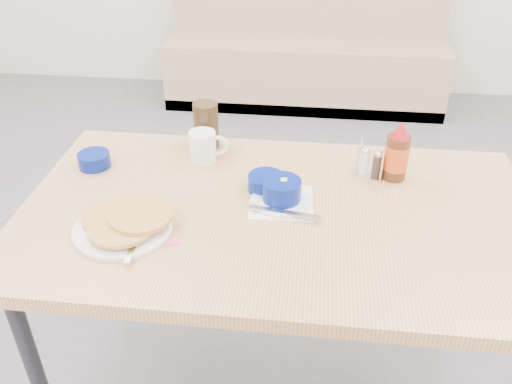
# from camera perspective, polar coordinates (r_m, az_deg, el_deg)

# --- Properties ---
(booth_bench) EXTENTS (1.90, 0.56, 1.22)m
(booth_bench) POSITION_cam_1_polar(r_m,az_deg,el_deg) (3.94, 5.25, 14.55)
(booth_bench) COLOR tan
(booth_bench) RESTS_ON ground
(dining_table) EXTENTS (1.40, 0.80, 0.76)m
(dining_table) POSITION_cam_1_polar(r_m,az_deg,el_deg) (1.51, 2.19, -3.84)
(dining_table) COLOR tan
(dining_table) RESTS_ON ground
(pancake_plate) EXTENTS (0.26, 0.27, 0.04)m
(pancake_plate) POSITION_cam_1_polar(r_m,az_deg,el_deg) (1.43, -13.71, -3.25)
(pancake_plate) COLOR white
(pancake_plate) RESTS_ON dining_table
(coffee_mug) EXTENTS (0.12, 0.08, 0.09)m
(coffee_mug) POSITION_cam_1_polar(r_m,az_deg,el_deg) (1.68, -5.50, 4.87)
(coffee_mug) COLOR white
(coffee_mug) RESTS_ON dining_table
(grits_setting) EXTENTS (0.20, 0.18, 0.07)m
(grits_setting) POSITION_cam_1_polar(r_m,az_deg,el_deg) (1.48, 2.72, -0.15)
(grits_setting) COLOR white
(grits_setting) RESTS_ON dining_table
(creamer_bowl) EXTENTS (0.10, 0.10, 0.04)m
(creamer_bowl) POSITION_cam_1_polar(r_m,az_deg,el_deg) (1.73, -16.67, 3.25)
(creamer_bowl) COLOR navy
(creamer_bowl) RESTS_ON dining_table
(butter_bowl) EXTENTS (0.10, 0.10, 0.05)m
(butter_bowl) POSITION_cam_1_polar(r_m,az_deg,el_deg) (1.54, 1.09, 0.95)
(butter_bowl) COLOR navy
(butter_bowl) RESTS_ON dining_table
(amber_tumbler) EXTENTS (0.09, 0.09, 0.15)m
(amber_tumbler) POSITION_cam_1_polar(r_m,az_deg,el_deg) (1.75, -5.27, 7.04)
(amber_tumbler) COLOR #31200F
(amber_tumbler) RESTS_ON dining_table
(condiment_caddy) EXTENTS (0.10, 0.07, 0.10)m
(condiment_caddy) POSITION_cam_1_polar(r_m,az_deg,el_deg) (1.64, 11.96, 2.83)
(condiment_caddy) COLOR silver
(condiment_caddy) RESTS_ON dining_table
(syrup_bottle) EXTENTS (0.07, 0.07, 0.18)m
(syrup_bottle) POSITION_cam_1_polar(r_m,az_deg,el_deg) (1.62, 14.60, 3.88)
(syrup_bottle) COLOR #47230F
(syrup_bottle) RESTS_ON dining_table
(sugar_wrapper) EXTENTS (0.05, 0.03, 0.00)m
(sugar_wrapper) POSITION_cam_1_polar(r_m,az_deg,el_deg) (1.37, -8.86, -5.16)
(sugar_wrapper) COLOR #FF5483
(sugar_wrapper) RESTS_ON dining_table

